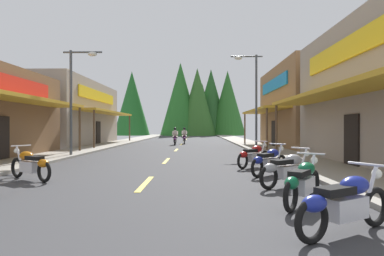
{
  "coord_description": "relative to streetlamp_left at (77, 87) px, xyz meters",
  "views": [
    {
      "loc": [
        1.48,
        0.09,
        1.6
      ],
      "look_at": [
        0.88,
        32.98,
        1.49
      ],
      "focal_mm": 29.1,
      "sensor_mm": 36.0,
      "label": 1
    }
  ],
  "objects": [
    {
      "name": "ground",
      "position": [
        4.98,
        6.5,
        -3.81
      ],
      "size": [
        9.82,
        76.2,
        0.1
      ],
      "primitive_type": "cube",
      "color": "#38383A"
    },
    {
      "name": "sidewalk_left",
      "position": [
        -1.23,
        6.5,
        -3.7
      ],
      "size": [
        2.61,
        76.2,
        0.12
      ],
      "primitive_type": "cube",
      "color": "gray",
      "rests_on": "ground"
    },
    {
      "name": "sidewalk_right",
      "position": [
        11.2,
        6.5,
        -3.7
      ],
      "size": [
        2.61,
        76.2,
        0.12
      ],
      "primitive_type": "cube",
      "color": "gray",
      "rests_on": "ground"
    },
    {
      "name": "centerline_dashes",
      "position": [
        4.98,
        11.12,
        -3.75
      ],
      "size": [
        0.16,
        52.44,
        0.01
      ],
      "color": "#E0C64C",
      "rests_on": "ground"
    },
    {
      "name": "storefront_left_far",
      "position": [
        -6.91,
        11.31,
        -0.94
      ],
      "size": [
        10.62,
        13.33,
        5.62
      ],
      "color": "gray",
      "rests_on": "ground"
    },
    {
      "name": "storefront_right_far",
      "position": [
        15.6,
        8.11,
        -0.6
      ],
      "size": [
        8.07,
        10.76,
        6.32
      ],
      "color": "olive",
      "rests_on": "ground"
    },
    {
      "name": "streetlamp_left",
      "position": [
        0.0,
        0.0,
        0.0
      ],
      "size": [
        2.07,
        0.3,
        5.7
      ],
      "color": "#474C51",
      "rests_on": "ground"
    },
    {
      "name": "streetlamp_right",
      "position": [
        9.99,
        3.85,
        0.34
      ],
      "size": [
        2.07,
        0.3,
        6.31
      ],
      "color": "#474C51",
      "rests_on": "ground"
    },
    {
      "name": "motorcycle_parked_right_0",
      "position": [
        8.64,
        -11.89,
        -3.27
      ],
      "size": [
        1.89,
        1.17,
        1.04
      ],
      "rotation": [
        0.0,
        0.0,
        0.53
      ],
      "color": "black",
      "rests_on": "ground"
    },
    {
      "name": "motorcycle_parked_right_1",
      "position": [
        8.62,
        -10.11,
        -3.27
      ],
      "size": [
        1.34,
        1.79,
        1.04
      ],
      "rotation": [
        0.0,
        0.0,
        0.94
      ],
      "color": "black",
      "rests_on": "ground"
    },
    {
      "name": "motorcycle_parked_right_2",
      "position": [
        8.87,
        -8.17,
        -3.27
      ],
      "size": [
        1.82,
        1.29,
        1.04
      ],
      "rotation": [
        0.0,
        0.0,
        0.6
      ],
      "color": "black",
      "rests_on": "ground"
    },
    {
      "name": "motorcycle_parked_right_3",
      "position": [
        8.84,
        -6.18,
        -3.27
      ],
      "size": [
        1.56,
        1.61,
        1.04
      ],
      "rotation": [
        0.0,
        0.0,
        0.8
      ],
      "color": "black",
      "rests_on": "ground"
    },
    {
      "name": "motorcycle_parked_right_4",
      "position": [
        8.67,
        -4.22,
        -3.27
      ],
      "size": [
        1.57,
        1.6,
        1.04
      ],
      "rotation": [
        0.0,
        0.0,
        0.8
      ],
      "color": "black",
      "rests_on": "ground"
    },
    {
      "name": "motorcycle_parked_left_2",
      "position": [
        1.43,
        -7.27,
        -3.27
      ],
      "size": [
        1.85,
        1.24,
        1.04
      ],
      "rotation": [
        0.0,
        0.0,
        2.57
      ],
      "color": "black",
      "rests_on": "ground"
    },
    {
      "name": "rider_cruising_lead",
      "position": [
        4.45,
        11.17,
        -3.1
      ],
      "size": [
        0.6,
        2.14,
        1.57
      ],
      "rotation": [
        0.0,
        0.0,
        1.6
      ],
      "color": "black",
      "rests_on": "ground"
    },
    {
      "name": "rider_cruising_trailing",
      "position": [
        5.2,
        13.01,
        -3.1
      ],
      "size": [
        0.6,
        2.14,
        1.57
      ],
      "rotation": [
        0.0,
        0.0,
        1.61
      ],
      "color": "black",
      "rests_on": "ground"
    },
    {
      "name": "treeline_backdrop",
      "position": [
        5.45,
        43.51,
        2.48
      ],
      "size": [
        25.49,
        10.18,
        13.8
      ],
      "color": "#2E5D23",
      "rests_on": "ground"
    }
  ]
}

